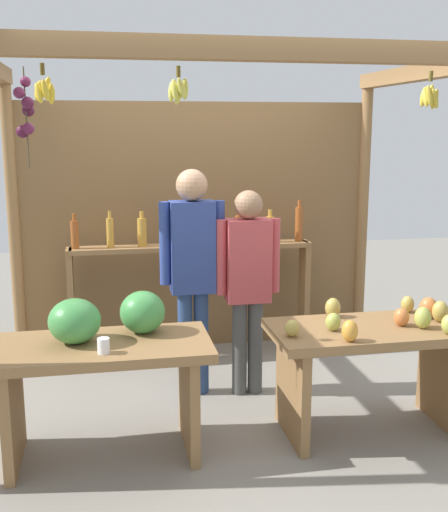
# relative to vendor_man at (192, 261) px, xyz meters

# --- Properties ---
(ground_plane) EXTENTS (12.00, 12.00, 0.00)m
(ground_plane) POSITION_rel_vendor_man_xyz_m (0.19, -0.02, -1.02)
(ground_plane) COLOR gray
(ground_plane) RESTS_ON ground
(market_stall) EXTENTS (3.25, 2.25, 2.45)m
(market_stall) POSITION_rel_vendor_man_xyz_m (0.19, 0.49, 0.40)
(market_stall) COLOR olive
(market_stall) RESTS_ON ground
(fruit_counter_left) EXTENTS (1.32, 0.64, 0.99)m
(fruit_counter_left) POSITION_rel_vendor_man_xyz_m (-0.66, -0.79, -0.39)
(fruit_counter_left) COLOR olive
(fruit_counter_left) RESTS_ON ground
(fruit_counter_right) EXTENTS (1.32, 0.64, 0.86)m
(fruit_counter_right) POSITION_rel_vendor_man_xyz_m (1.07, -0.82, -0.47)
(fruit_counter_right) COLOR olive
(fruit_counter_right) RESTS_ON ground
(bottle_shelf_unit) EXTENTS (2.09, 0.22, 1.36)m
(bottle_shelf_unit) POSITION_rel_vendor_man_xyz_m (0.11, 0.79, -0.21)
(bottle_shelf_unit) COLOR olive
(bottle_shelf_unit) RESTS_ON ground
(vendor_man) EXTENTS (0.48, 0.23, 1.69)m
(vendor_man) POSITION_rel_vendor_man_xyz_m (0.00, 0.00, 0.00)
(vendor_man) COLOR navy
(vendor_man) RESTS_ON ground
(vendor_woman) EXTENTS (0.48, 0.21, 1.54)m
(vendor_woman) POSITION_rel_vendor_man_xyz_m (0.40, -0.07, -0.10)
(vendor_woman) COLOR #4A4C4B
(vendor_woman) RESTS_ON ground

